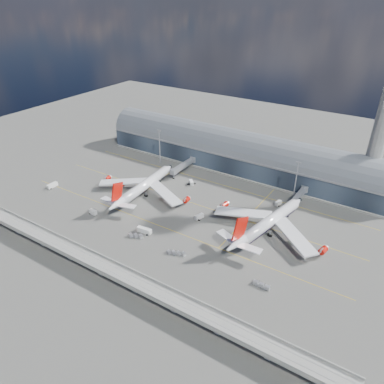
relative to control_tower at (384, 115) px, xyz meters
The scene contains 20 objects.
ground 129.54m from the control_tower, 135.68° to the right, with size 500.00×500.00×0.00m, color #474744.
taxi_lines 116.61m from the control_tower, 144.38° to the right, with size 200.00×80.12×0.01m.
terminal 94.20m from the control_tower, behind, with size 200.00×30.00×28.00m.
control_tower is the anchor object (origin of this frame).
guideway 168.57m from the control_tower, 121.63° to the right, with size 220.00×8.50×7.20m.
floodlight_mast_left 143.01m from the control_tower, 168.28° to the right, with size 3.00×0.70×25.70m.
floodlight_mast_right 58.76m from the control_tower, 141.34° to the right, with size 3.00×0.70×25.70m.
airliner_left 143.27m from the control_tower, 148.61° to the right, with size 62.37×65.55×19.96m.
airliner_right 88.60m from the control_tower, 117.83° to the right, with size 63.82×66.79×21.29m.
jet_bridge_left 125.35m from the control_tower, 165.13° to the right, with size 4.40×28.00×7.25m.
jet_bridge_right 64.51m from the control_tower, 134.69° to the right, with size 4.40×32.00×7.25m.
service_truck_0 201.91m from the control_tower, 150.84° to the right, with size 2.71×7.08×2.90m.
service_truck_1 170.44m from the control_tower, 140.26° to the right, with size 4.93×2.70×2.77m.
service_truck_2 144.85m from the control_tower, 131.00° to the right, with size 8.33×3.10×2.95m.
service_truck_3 115.88m from the control_tower, 133.73° to the right, with size 3.62×5.77×2.61m.
service_truck_4 74.84m from the control_tower, 137.21° to the right, with size 2.96×4.79×2.58m.
service_truck_5 118.44m from the control_tower, 156.16° to the right, with size 5.32×5.39×2.65m.
cargo_train_0 149.78m from the control_tower, 129.88° to the right, with size 8.27×4.71×1.84m.
cargo_train_1 136.11m from the control_tower, 120.89° to the right, with size 9.64×4.75×1.62m.
cargo_train_2 119.98m from the control_tower, 101.28° to the right, with size 8.17×2.13×1.81m.
Camera 1 is at (104.39, -141.85, 113.99)m, focal length 35.00 mm.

